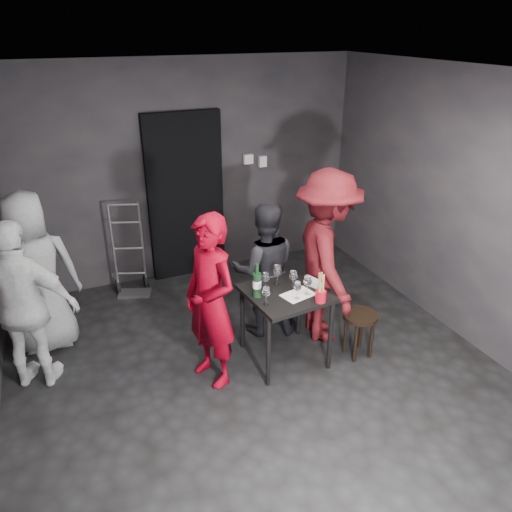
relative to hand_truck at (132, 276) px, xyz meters
name	(u,v)px	position (x,y,z in m)	size (l,w,h in m)	color
floor	(263,382)	(0.80, -2.20, -0.21)	(4.50, 5.00, 0.02)	black
ceiling	(265,76)	(0.80, -2.20, 2.49)	(4.50, 5.00, 0.02)	silver
wall_back	(183,173)	(0.80, 0.30, 1.14)	(4.50, 0.04, 2.70)	black
wall_right	(475,213)	(3.05, -2.20, 1.14)	(0.04, 5.00, 2.70)	black
doorway	(186,197)	(0.80, 0.24, 0.84)	(0.95, 0.10, 2.10)	black
wallbox_upper	(248,159)	(1.65, 0.25, 1.24)	(0.12, 0.06, 0.12)	#B7B7B2
wallbox_lower	(262,161)	(1.85, 0.25, 1.19)	(0.10, 0.06, 0.14)	#B7B7B2
hand_truck	(132,276)	(0.00, 0.00, 0.00)	(0.38, 0.33, 1.15)	#B2B2B7
tasting_table	(286,300)	(1.15, -1.93, 0.44)	(0.72, 0.72, 0.75)	black
stool	(360,323)	(1.84, -2.17, 0.16)	(0.34, 0.34, 0.47)	black
server_red	(210,295)	(0.40, -1.95, 0.67)	(0.64, 0.42, 1.76)	maroon
woman_black	(264,272)	(1.16, -1.39, 0.48)	(0.68, 0.37, 1.39)	black
man_maroon	(328,241)	(1.70, -1.70, 0.87)	(1.40, 0.65, 2.16)	#520E13
bystander_cream	(24,302)	(-1.10, -1.38, 0.64)	(1.00, 0.48, 1.71)	silver
bystander_grey	(34,266)	(-1.01, -0.80, 0.70)	(0.89, 0.49, 1.83)	gray
tasting_mat	(298,295)	(1.22, -2.03, 0.54)	(0.30, 0.20, 0.00)	white
wine_glass_a	(266,295)	(0.88, -2.08, 0.64)	(0.07, 0.07, 0.20)	white
wine_glass_b	(266,281)	(0.98, -1.83, 0.64)	(0.07, 0.07, 0.20)	white
wine_glass_c	(277,274)	(1.13, -1.76, 0.65)	(0.08, 0.08, 0.22)	white
wine_glass_d	(297,289)	(1.18, -2.09, 0.63)	(0.07, 0.07, 0.19)	white
wine_glass_e	(308,284)	(1.30, -2.05, 0.64)	(0.08, 0.08, 0.21)	white
wine_glass_f	(293,279)	(1.23, -1.91, 0.64)	(0.08, 0.08, 0.20)	white
wine_bottle	(257,284)	(0.86, -1.91, 0.67)	(0.08, 0.08, 0.33)	black
breadstick_cup	(321,288)	(1.35, -2.22, 0.68)	(0.10, 0.10, 0.31)	#B40A1C
reserved_card	(314,283)	(1.43, -1.95, 0.59)	(0.08, 0.13, 0.10)	white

